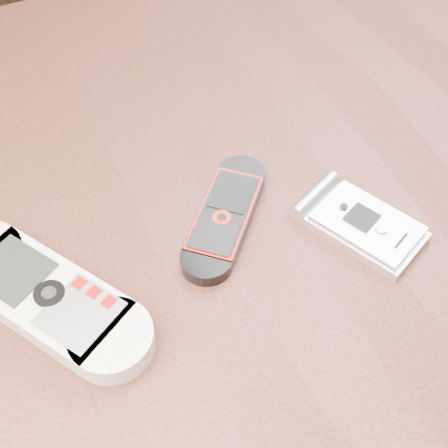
# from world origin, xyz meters

# --- Properties ---
(table) EXTENTS (1.20, 0.80, 0.75)m
(table) POSITION_xyz_m (0.00, 0.00, 0.64)
(table) COLOR black
(table) RESTS_ON ground
(nokia_white) EXTENTS (0.15, 0.19, 0.02)m
(nokia_white) POSITION_xyz_m (-0.14, -0.01, 0.76)
(nokia_white) COLOR silver
(nokia_white) RESTS_ON table
(nokia_black_red) EXTENTS (0.12, 0.12, 0.01)m
(nokia_black_red) POSITION_xyz_m (0.01, 0.01, 0.76)
(nokia_black_red) COLOR black
(nokia_black_red) RESTS_ON table
(motorola_razr) EXTENTS (0.09, 0.12, 0.02)m
(motorola_razr) POSITION_xyz_m (0.11, -0.05, 0.76)
(motorola_razr) COLOR silver
(motorola_razr) RESTS_ON table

